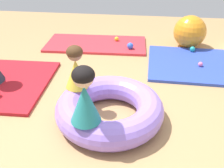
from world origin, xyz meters
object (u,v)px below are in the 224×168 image
Objects in this scene: child_in_teal at (85,96)px; exercise_ball_large at (190,32)px; inflatable_cushion at (110,109)px; play_ball_teal at (192,49)px; play_ball_yellow at (117,39)px; child_in_yellow at (76,68)px; play_ball_blue at (130,46)px; play_ball_pink at (200,64)px.

child_in_teal is 0.97× the size of exercise_ball_large.
child_in_teal is at bearing -115.85° from exercise_ball_large.
play_ball_teal is (1.10, 1.85, -0.06)m from inflatable_cushion.
exercise_ball_large is (1.24, -0.02, 0.19)m from play_ball_yellow.
play_ball_yellow is (-0.01, 2.55, -0.45)m from child_in_teal.
play_ball_blue is at bearing -62.14° from child_in_yellow.
child_in_teal reaches higher than play_ball_pink.
child_in_teal is at bearing -89.76° from play_ball_yellow.
inflatable_cushion is 1.74m from play_ball_pink.
child_in_yellow is 7.04× the size of play_ball_pink.
play_ball_yellow is 1.25m from exercise_ball_large.
exercise_ball_large is at bearing 17.76° from play_ball_blue.
inflatable_cushion is at bearing -120.68° from play_ball_teal.
play_ball_yellow is (-0.17, 2.18, -0.06)m from inflatable_cushion.
play_ball_pink is at bearing 133.35° from child_in_teal.
child_in_yellow is at bearing -131.15° from play_ball_teal.
inflatable_cushion is 10.47× the size of play_ball_blue.
exercise_ball_large is at bearing -1.10° from play_ball_yellow.
play_ball_teal is at bearing -84.00° from exercise_ball_large.
child_in_yellow reaches higher than play_ball_yellow.
play_ball_pink is (1.30, 1.70, -0.46)m from child_in_teal.
child_in_teal is at bearing 154.95° from child_in_yellow.
child_in_teal is at bearing -119.39° from play_ball_teal.
play_ball_yellow is at bearing 165.74° from play_ball_teal.
play_ball_yellow is (-1.31, 0.86, 0.00)m from play_ball_pink.
inflatable_cushion reaches higher than play_ball_blue.
inflatable_cushion is 16.73× the size of play_ball_pink.
inflatable_cushion reaches higher than play_ball_pink.
child_in_teal is 7.90× the size of play_ball_pink.
play_ball_blue is at bearing 153.48° from play_ball_pink.
play_ball_pink is 1.17m from play_ball_blue.
play_ball_yellow reaches higher than play_ball_pink.
play_ball_blue is (-1.00, -0.01, 0.01)m from play_ball_teal.
inflatable_cushion is 2.18m from play_ball_yellow.
play_ball_teal is 1.31m from play_ball_yellow.
exercise_ball_large is at bearing 96.00° from play_ball_teal.
child_in_yellow is at bearing -95.82° from play_ball_yellow.
inflatable_cushion is at bearing 148.12° from child_in_teal.
play_ball_blue is (0.47, 1.67, -0.41)m from child_in_yellow.
child_in_yellow is (-0.37, 0.17, 0.36)m from inflatable_cushion.
child_in_teal reaches higher than exercise_ball_large.
play_ball_yellow is at bearing 128.09° from play_ball_blue.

